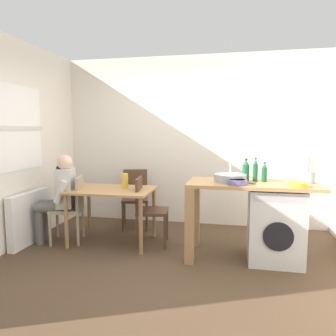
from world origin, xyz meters
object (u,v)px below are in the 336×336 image
object	(u,v)px
chair_person_seat	(72,205)
mixing_bowl	(237,182)
washing_machine	(275,225)
bottle_tall_green	(246,171)
chair_opposite	(147,207)
bottle_clear_small	(264,173)
utensil_crock	(310,177)
seated_person	(59,194)
vase	(125,181)
dining_table	(112,196)
bottle_squat_brown	(255,171)
chair_spare_by_wall	(135,195)
colander	(298,184)

from	to	relation	value
chair_person_seat	mixing_bowl	xyz separation A→B (m)	(2.19, -0.31, 0.45)
washing_machine	bottle_tall_green	distance (m)	0.71
chair_opposite	bottle_clear_small	distance (m)	1.57
bottle_clear_small	utensil_crock	bearing A→B (deg)	-2.46
washing_machine	seated_person	bearing A→B (deg)	178.66
chair_person_seat	utensil_crock	xyz separation A→B (m)	(3.00, -0.06, 0.48)
seated_person	vase	bearing A→B (deg)	-91.29
chair_opposite	washing_machine	size ratio (longest dim) A/B	1.05
seated_person	mixing_bowl	world-z (taller)	seated_person
dining_table	bottle_squat_brown	bearing A→B (deg)	-2.56
seated_person	bottle_squat_brown	size ratio (longest dim) A/B	4.28
chair_spare_by_wall	mixing_bowl	distance (m)	1.99
chair_person_seat	seated_person	bearing A→B (deg)	90.00
seated_person	mixing_bowl	bearing A→B (deg)	-112.39
dining_table	seated_person	distance (m)	0.71
bottle_tall_green	bottle_clear_small	xyz separation A→B (m)	(0.21, -0.05, -0.02)
chair_spare_by_wall	colander	world-z (taller)	colander
dining_table	bottle_tall_green	size ratio (longest dim) A/B	4.14
bottle_squat_brown	mixing_bowl	world-z (taller)	bottle_squat_brown
bottle_tall_green	bottle_clear_small	world-z (taller)	bottle_tall_green
vase	bottle_squat_brown	bearing A→B (deg)	-6.14
seated_person	bottle_tall_green	bearing A→B (deg)	-104.73
chair_spare_by_wall	utensil_crock	distance (m)	2.58
seated_person	washing_machine	size ratio (longest dim) A/B	1.40
mixing_bowl	utensil_crock	world-z (taller)	utensil_crock
mixing_bowl	vase	xyz separation A→B (m)	(-1.49, 0.49, -0.11)
washing_machine	bottle_tall_green	xyz separation A→B (m)	(-0.34, 0.12, 0.61)
chair_opposite	vase	distance (m)	0.47
bottle_squat_brown	vase	size ratio (longest dim) A/B	1.40
bottle_squat_brown	mixing_bowl	xyz separation A→B (m)	(-0.21, -0.30, -0.09)
bottle_tall_green	mixing_bowl	size ratio (longest dim) A/B	1.21
washing_machine	bottle_squat_brown	world-z (taller)	bottle_squat_brown
washing_machine	bottle_squat_brown	bearing A→B (deg)	155.50
bottle_tall_green	utensil_crock	distance (m)	0.72
washing_machine	utensil_crock	bearing A→B (deg)	8.10
chair_opposite	vase	xyz separation A→B (m)	(-0.33, 0.06, 0.33)
chair_person_seat	bottle_squat_brown	distance (m)	2.46
washing_machine	bottle_clear_small	bearing A→B (deg)	150.85
chair_person_seat	bottle_tall_green	world-z (taller)	bottle_tall_green
chair_person_seat	washing_machine	world-z (taller)	chair_person_seat
chair_person_seat	bottle_squat_brown	xyz separation A→B (m)	(2.40, -0.00, 0.54)
seated_person	vase	xyz separation A→B (m)	(0.85, 0.22, 0.17)
chair_spare_by_wall	bottle_squat_brown	world-z (taller)	bottle_squat_brown
chair_spare_by_wall	vase	size ratio (longest dim) A/B	4.50
chair_person_seat	utensil_crock	distance (m)	3.04
seated_person	bottle_clear_small	distance (m)	2.68
seated_person	vase	size ratio (longest dim) A/B	6.00
dining_table	chair_spare_by_wall	world-z (taller)	chair_spare_by_wall
bottle_squat_brown	colander	xyz separation A→B (m)	(0.42, -0.32, -0.10)
chair_opposite	bottle_squat_brown	bearing A→B (deg)	77.19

